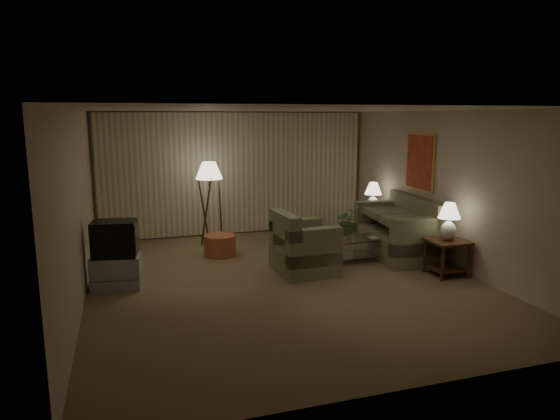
% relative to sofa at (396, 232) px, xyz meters
% --- Properties ---
extents(ground, '(7.00, 7.00, 0.00)m').
position_rel_sofa_xyz_m(ground, '(-2.50, -0.75, -0.44)').
color(ground, olive).
rests_on(ground, ground).
extents(room_shell, '(6.04, 7.02, 2.72)m').
position_rel_sofa_xyz_m(room_shell, '(-2.48, 0.76, 1.31)').
color(room_shell, beige).
rests_on(room_shell, ground).
extents(sofa, '(2.19, 1.40, 0.88)m').
position_rel_sofa_xyz_m(sofa, '(0.00, 0.00, 0.00)').
color(sofa, '#7D7F59').
rests_on(sofa, ground).
extents(armchair, '(1.09, 1.05, 0.83)m').
position_rel_sofa_xyz_m(armchair, '(-2.03, -0.48, -0.03)').
color(armchair, '#7D7F59').
rests_on(armchair, ground).
extents(side_table_near, '(0.60, 0.60, 0.60)m').
position_rel_sofa_xyz_m(side_table_near, '(0.15, -1.35, -0.02)').
color(side_table_near, '#351C0E').
rests_on(side_table_near, ground).
extents(side_table_far, '(0.45, 0.38, 0.60)m').
position_rel_sofa_xyz_m(side_table_far, '(0.15, 1.25, -0.05)').
color(side_table_far, '#351C0E').
rests_on(side_table_far, ground).
extents(table_lamp_near, '(0.36, 0.36, 0.62)m').
position_rel_sofa_xyz_m(table_lamp_near, '(0.15, -1.35, 0.53)').
color(table_lamp_near, white).
rests_on(table_lamp_near, side_table_near).
extents(table_lamp_far, '(0.36, 0.36, 0.63)m').
position_rel_sofa_xyz_m(table_lamp_far, '(0.15, 1.25, 0.53)').
color(table_lamp_far, white).
rests_on(table_lamp_far, side_table_far).
extents(coffee_table, '(1.13, 0.62, 0.41)m').
position_rel_sofa_xyz_m(coffee_table, '(-0.91, -0.10, -0.16)').
color(coffee_table, silver).
rests_on(coffee_table, ground).
extents(tv_cabinet, '(0.87, 0.68, 0.50)m').
position_rel_sofa_xyz_m(tv_cabinet, '(-5.05, -0.34, -0.19)').
color(tv_cabinet, '#ADADAF').
rests_on(tv_cabinet, ground).
extents(crt_tv, '(0.78, 0.65, 0.55)m').
position_rel_sofa_xyz_m(crt_tv, '(-5.05, -0.34, 0.33)').
color(crt_tv, black).
rests_on(crt_tv, tv_cabinet).
extents(floor_lamp, '(0.55, 0.55, 1.69)m').
position_rel_sofa_xyz_m(floor_lamp, '(-3.21, 1.94, 0.44)').
color(floor_lamp, '#351C0E').
rests_on(floor_lamp, ground).
extents(ottoman, '(0.73, 0.73, 0.40)m').
position_rel_sofa_xyz_m(ottoman, '(-3.20, 0.95, -0.24)').
color(ottoman, '#A86238').
rests_on(ottoman, ground).
extents(vase, '(0.16, 0.16, 0.16)m').
position_rel_sofa_xyz_m(vase, '(-1.06, -0.10, 0.05)').
color(vase, white).
rests_on(vase, coffee_table).
extents(flowers, '(0.47, 0.43, 0.47)m').
position_rel_sofa_xyz_m(flowers, '(-1.06, -0.10, 0.36)').
color(flowers, '#497B36').
rests_on(flowers, vase).
extents(book, '(0.16, 0.22, 0.02)m').
position_rel_sofa_xyz_m(book, '(-0.66, -0.20, -0.02)').
color(book, olive).
rests_on(book, coffee_table).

